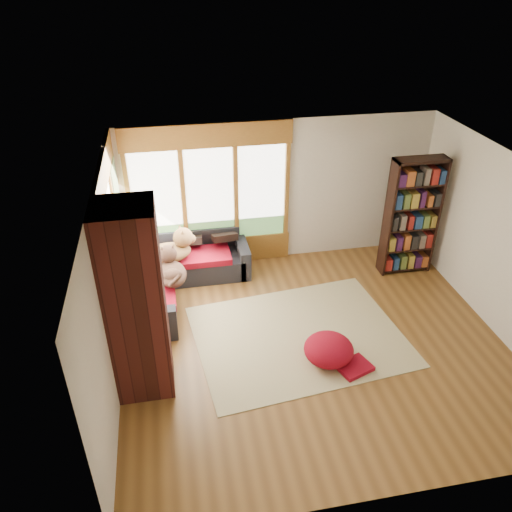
{
  "coord_description": "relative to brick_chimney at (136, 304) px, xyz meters",
  "views": [
    {
      "loc": [
        -1.87,
        -5.35,
        4.91
      ],
      "look_at": [
        -0.67,
        1.03,
        0.95
      ],
      "focal_mm": 35.0,
      "sensor_mm": 36.0,
      "label": 1
    }
  ],
  "objects": [
    {
      "name": "dog_brindle",
      "position": [
        0.43,
        1.71,
        -0.55
      ],
      "size": [
        0.54,
        0.8,
        0.42
      ],
      "rotation": [
        0.0,
        0.0,
        1.67
      ],
      "color": "#311D16",
      "rests_on": "sectional_sofa"
    },
    {
      "name": "ceiling",
      "position": [
        2.4,
        0.35,
        1.3
      ],
      "size": [
        5.5,
        5.5,
        0.0
      ],
      "primitive_type": "plane",
      "color": "white"
    },
    {
      "name": "windows_back",
      "position": [
        1.2,
        2.82,
        0.05
      ],
      "size": [
        2.82,
        0.1,
        1.9
      ],
      "color": "#8E5F24",
      "rests_on": "wall_back"
    },
    {
      "name": "sectional_sofa",
      "position": [
        0.45,
        2.05,
        -1.0
      ],
      "size": [
        2.2,
        2.2,
        0.8
      ],
      "rotation": [
        0.0,
        0.0,
        -0.03
      ],
      "color": "black",
      "rests_on": "ground"
    },
    {
      "name": "floor",
      "position": [
        2.4,
        0.35,
        -1.3
      ],
      "size": [
        5.5,
        5.5,
        0.0
      ],
      "primitive_type": "plane",
      "color": "brown",
      "rests_on": "ground"
    },
    {
      "name": "throw_pillows",
      "position": [
        0.53,
        2.1,
        -0.54
      ],
      "size": [
        1.98,
        1.68,
        0.45
      ],
      "color": "black",
      "rests_on": "sectional_sofa"
    },
    {
      "name": "roller_blind",
      "position": [
        -0.29,
        2.38,
        0.45
      ],
      "size": [
        0.03,
        0.72,
        0.9
      ],
      "primitive_type": "cube",
      "color": "#637A4F",
      "rests_on": "wall_left"
    },
    {
      "name": "wall_back",
      "position": [
        2.4,
        2.85,
        0.0
      ],
      "size": [
        5.5,
        0.04,
        2.6
      ],
      "primitive_type": "cube",
      "color": "silver",
      "rests_on": "ground"
    },
    {
      "name": "area_rug",
      "position": [
        2.22,
        0.53,
        -1.29
      ],
      "size": [
        3.25,
        2.62,
        0.01
      ],
      "primitive_type": "cube",
      "rotation": [
        0.0,
        0.0,
        0.11
      ],
      "color": "#EDE5C1",
      "rests_on": "ground"
    },
    {
      "name": "pouf",
      "position": [
        2.49,
        -0.04,
        -1.1
      ],
      "size": [
        0.81,
        0.81,
        0.38
      ],
      "primitive_type": "ellipsoid",
      "rotation": [
        0.0,
        0.0,
        -0.18
      ],
      "color": "maroon",
      "rests_on": "area_rug"
    },
    {
      "name": "wall_right",
      "position": [
        5.15,
        0.35,
        0.0
      ],
      "size": [
        0.04,
        5.0,
        2.6
      ],
      "primitive_type": "cube",
      "color": "silver",
      "rests_on": "ground"
    },
    {
      "name": "windows_left",
      "position": [
        -0.32,
        1.55,
        0.05
      ],
      "size": [
        0.1,
        2.62,
        1.9
      ],
      "color": "#8E5F24",
      "rests_on": "wall_left"
    },
    {
      "name": "bookshelf",
      "position": [
        4.54,
        1.97,
        -0.25
      ],
      "size": [
        0.9,
        0.3,
        2.1
      ],
      "color": "black",
      "rests_on": "ground"
    },
    {
      "name": "dog_tan",
      "position": [
        0.45,
        2.27,
        -0.52
      ],
      "size": [
        0.95,
        0.69,
        0.48
      ],
      "rotation": [
        0.0,
        0.0,
        0.21
      ],
      "color": "brown",
      "rests_on": "sectional_sofa"
    },
    {
      "name": "wall_front",
      "position": [
        2.4,
        -2.15,
        0.0
      ],
      "size": [
        5.5,
        0.04,
        2.6
      ],
      "primitive_type": "cube",
      "color": "silver",
      "rests_on": "ground"
    },
    {
      "name": "brick_chimney",
      "position": [
        0.0,
        0.0,
        0.0
      ],
      "size": [
        0.7,
        0.7,
        2.6
      ],
      "primitive_type": "cube",
      "color": "#471914",
      "rests_on": "ground"
    },
    {
      "name": "wall_left",
      "position": [
        -0.35,
        0.35,
        0.0
      ],
      "size": [
        0.04,
        5.0,
        2.6
      ],
      "primitive_type": "cube",
      "color": "silver",
      "rests_on": "ground"
    }
  ]
}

